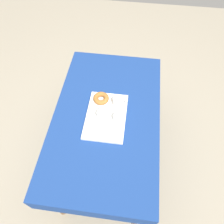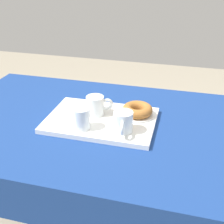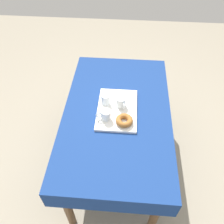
% 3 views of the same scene
% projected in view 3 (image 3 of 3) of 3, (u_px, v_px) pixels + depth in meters
% --- Properties ---
extents(ground_plane, '(6.00, 6.00, 0.00)m').
position_uv_depth(ground_plane, '(116.00, 161.00, 2.36)').
color(ground_plane, gray).
extents(dining_table, '(1.40, 0.83, 0.73)m').
position_uv_depth(dining_table, '(117.00, 119.00, 1.89)').
color(dining_table, navy).
rests_on(dining_table, ground).
extents(serving_tray, '(0.44, 0.30, 0.02)m').
position_uv_depth(serving_tray, '(117.00, 109.00, 1.82)').
color(serving_tray, white).
rests_on(serving_tray, dining_table).
extents(tea_mug_left, '(0.11, 0.07, 0.08)m').
position_uv_depth(tea_mug_left, '(121.00, 102.00, 1.81)').
color(tea_mug_left, white).
rests_on(tea_mug_left, serving_tray).
extents(tea_mug_right, '(0.07, 0.11, 0.08)m').
position_uv_depth(tea_mug_right, '(106.00, 115.00, 1.72)').
color(tea_mug_right, white).
rests_on(tea_mug_right, serving_tray).
extents(water_glass_near, '(0.06, 0.06, 0.08)m').
position_uv_depth(water_glass_near, '(105.00, 100.00, 1.83)').
color(water_glass_near, white).
rests_on(water_glass_near, serving_tray).
extents(donut_plate_left, '(0.13, 0.13, 0.01)m').
position_uv_depth(donut_plate_left, '(124.00, 122.00, 1.72)').
color(donut_plate_left, white).
rests_on(donut_plate_left, serving_tray).
extents(sugar_donut_left, '(0.13, 0.13, 0.04)m').
position_uv_depth(sugar_donut_left, '(124.00, 120.00, 1.70)').
color(sugar_donut_left, '#A3662D').
rests_on(sugar_donut_left, donut_plate_left).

